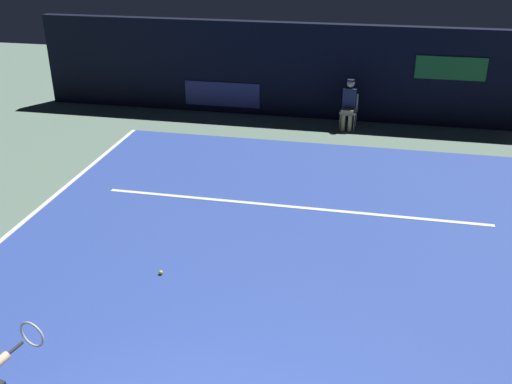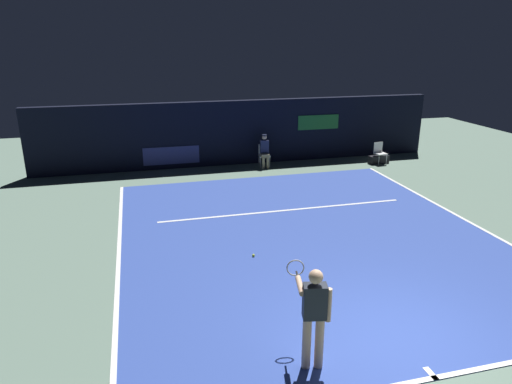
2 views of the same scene
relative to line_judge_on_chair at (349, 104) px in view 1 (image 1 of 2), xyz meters
name	(u,v)px [view 1 (image 1 of 2)]	position (x,y,z in m)	size (l,w,h in m)	color
ground_plane	(274,260)	(-0.77, -6.97, -0.69)	(31.41, 31.41, 0.00)	slate
court_surface	(274,259)	(-0.77, -6.97, -0.68)	(9.70, 11.21, 0.01)	#2D479E
line_sideline_right	(13,230)	(-5.57, -6.97, -0.67)	(0.10, 11.21, 0.01)	white
line_service	(291,207)	(-0.77, -5.01, -0.67)	(7.57, 0.10, 0.01)	white
back_wall	(324,72)	(-0.77, 0.80, 0.61)	(16.47, 0.33, 2.60)	black
line_judge_on_chair	(349,104)	(0.00, 0.00, 0.00)	(0.48, 0.56, 1.32)	white
tennis_ball	(161,273)	(-2.45, -7.78, -0.64)	(0.07, 0.07, 0.07)	#CCE033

